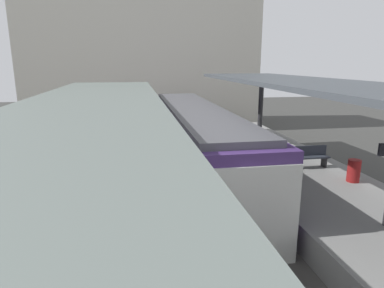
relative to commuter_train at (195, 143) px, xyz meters
The scene contains 12 objects.
ground_plane 5.67m from the commuter_train, 90.00° to the right, with size 80.00×80.00×0.00m, color #383835.
platform_left 6.72m from the commuter_train, 125.14° to the right, with size 4.40×28.00×1.00m, color gray.
platform_right 6.72m from the commuter_train, 54.86° to the right, with size 4.40×28.00×1.00m, color gray.
track_ballast 5.64m from the commuter_train, 90.00° to the right, with size 3.20×28.00×0.20m, color #423F3D.
rail_near_side 5.64m from the commuter_train, 97.60° to the right, with size 0.08×28.00×0.14m, color slate.
rail_far_side 5.64m from the commuter_train, 82.40° to the right, with size 0.08×28.00×0.14m, color slate.
commuter_train is the anchor object (origin of this frame).
canopy_left 5.93m from the commuter_train, 133.54° to the right, with size 4.18×21.00×3.02m.
canopy_right 6.11m from the commuter_train, 46.46° to the right, with size 4.18×21.00×3.48m.
platform_bench 4.80m from the commuter_train, 22.24° to the right, with size 1.40×0.41×0.86m.
litter_bin 6.24m from the commuter_train, 36.02° to the right, with size 0.44×0.44×0.80m, color maroon.
station_building_backdrop 15.18m from the commuter_train, 96.68° to the left, with size 18.00×6.00×11.00m, color beige.
Camera 1 is at (-2.51, -8.33, 5.11)m, focal length 31.09 mm.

